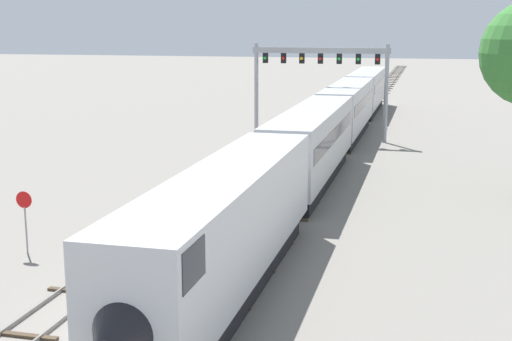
% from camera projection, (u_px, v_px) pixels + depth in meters
% --- Properties ---
extents(ground_plane, '(400.00, 400.00, 0.00)m').
position_uv_depth(ground_plane, '(144.00, 323.00, 24.30)').
color(ground_plane, gray).
extents(track_main, '(2.60, 200.00, 0.16)m').
position_uv_depth(track_main, '(365.00, 114.00, 80.86)').
color(track_main, slate).
rests_on(track_main, ground).
extents(track_near, '(2.60, 160.00, 0.16)m').
position_uv_depth(track_near, '(282.00, 139.00, 63.14)').
color(track_near, slate).
rests_on(track_near, ground).
extents(passenger_train, '(3.04, 78.85, 4.80)m').
position_uv_depth(passenger_train, '(333.00, 123.00, 54.62)').
color(passenger_train, silver).
rests_on(passenger_train, ground).
extents(signal_gantry, '(12.10, 0.49, 8.48)m').
position_uv_depth(signal_gantry, '(320.00, 69.00, 61.61)').
color(signal_gantry, '#999BA0').
rests_on(signal_gantry, ground).
extents(stop_sign, '(0.76, 0.08, 2.88)m').
position_uv_depth(stop_sign, '(25.00, 213.00, 31.23)').
color(stop_sign, gray).
rests_on(stop_sign, ground).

